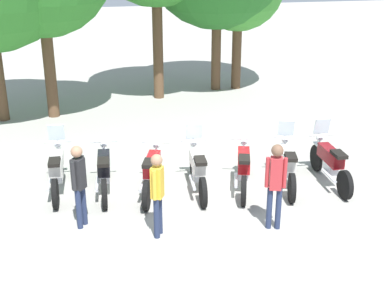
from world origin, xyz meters
name	(u,v)px	position (x,y,z in m)	size (l,w,h in m)	color
ground_plane	(197,189)	(0.00, 0.00, 0.00)	(80.00, 80.00, 0.00)	#9E9B93
motorcycle_0	(57,170)	(-3.02, 0.64, 0.52)	(0.62, 2.19, 1.37)	black
motorcycle_1	(104,170)	(-2.01, 0.38, 0.50)	(0.62, 2.19, 0.99)	black
motorcycle_2	(152,171)	(-1.00, 0.08, 0.50)	(0.87, 2.11, 0.99)	black
motorcycle_3	(198,168)	(0.00, -0.01, 0.52)	(0.64, 2.19, 1.37)	black
motorcycle_4	(243,167)	(1.01, -0.18, 0.50)	(0.88, 2.11, 0.99)	black
motorcycle_5	(287,164)	(2.02, -0.28, 0.52)	(0.84, 2.13, 1.37)	black
motorcycle_6	(330,162)	(3.02, -0.37, 0.52)	(0.62, 2.19, 1.37)	black
person_0	(157,189)	(-1.19, -1.75, 0.95)	(0.29, 0.39, 1.64)	#232D4C
person_1	(276,180)	(1.00, -2.01, 1.01)	(0.40, 0.29, 1.72)	#232D4C
person_2	(79,181)	(-2.57, -1.06, 0.97)	(0.30, 0.37, 1.66)	#232D4C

